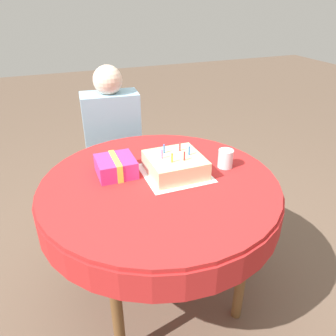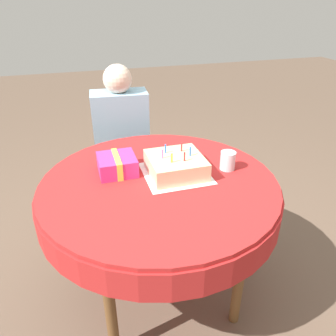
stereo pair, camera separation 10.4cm
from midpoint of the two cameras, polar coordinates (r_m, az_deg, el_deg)
ground_plane at (r=2.01m, az=0.30°, el=-20.15°), size 12.00×12.00×0.00m
dining_table at (r=1.59m, az=0.35°, el=-4.87°), size 1.14×1.14×0.72m
chair at (r=2.44m, az=-6.79°, el=3.30°), size 0.42×0.42×0.89m
person at (r=2.29m, az=-6.82°, el=6.45°), size 0.39×0.32×1.10m
napkin at (r=1.60m, az=3.21°, el=-0.94°), size 0.31×0.31×0.00m
birthday_cake at (r=1.58m, az=3.25°, el=0.49°), size 0.26×0.26×0.13m
drinking_glass at (r=1.66m, az=12.15°, el=1.24°), size 0.08×0.08×0.09m
gift_box at (r=1.61m, az=-7.03°, el=0.58°), size 0.18×0.19×0.09m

